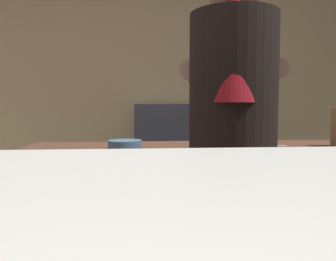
{
  "coord_description": "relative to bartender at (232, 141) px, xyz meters",
  "views": [
    {
      "loc": [
        -0.1,
        -1.2,
        1.11
      ],
      "look_at": [
        -0.07,
        -0.75,
        1.07
      ],
      "focal_mm": 36.69,
      "sensor_mm": 36.0,
      "label": 1
    }
  ],
  "objects": [
    {
      "name": "bartender",
      "position": [
        0.0,
        0.0,
        0.0
      ],
      "size": [
        0.48,
        0.55,
        1.67
      ],
      "rotation": [
        0.0,
        0.0,
        1.33
      ],
      "color": "#30363D",
      "rests_on": "ground"
    },
    {
      "name": "mixing_bowl",
      "position": [
        -0.43,
        0.38,
        -0.06
      ],
      "size": [
        0.17,
        0.17,
        0.05
      ],
      "primitive_type": "cylinder",
      "color": "#466A8D",
      "rests_on": "prep_counter"
    },
    {
      "name": "prep_counter",
      "position": [
        0.09,
        0.46,
        -0.52
      ],
      "size": [
        2.1,
        0.6,
        0.89
      ],
      "primitive_type": "cube",
      "color": "#523324",
      "rests_on": "ground"
    },
    {
      "name": "back_shelf",
      "position": [
        0.07,
        1.81,
        -0.41
      ],
      "size": [
        0.95,
        0.36,
        1.12
      ],
      "primitive_type": "cube",
      "color": "#323741",
      "rests_on": "ground"
    },
    {
      "name": "bottle_hot_sauce",
      "position": [
        0.16,
        1.83,
        0.22
      ],
      "size": [
        0.06,
        0.06,
        0.18
      ],
      "color": "red",
      "rests_on": "back_shelf"
    },
    {
      "name": "wall_back",
      "position": [
        -0.26,
        2.09,
        0.38
      ],
      "size": [
        5.2,
        0.1,
        2.7
      ],
      "primitive_type": "cube",
      "color": "#94815A",
      "rests_on": "ground"
    },
    {
      "name": "bottle_soy",
      "position": [
        0.39,
        1.8,
        0.22
      ],
      "size": [
        0.07,
        0.07,
        0.2
      ],
      "color": "#38519B",
      "rests_on": "back_shelf"
    },
    {
      "name": "chefs_knife",
      "position": [
        0.28,
        0.41,
        -0.08
      ],
      "size": [
        0.24,
        0.05,
        0.01
      ],
      "primitive_type": "cube",
      "rotation": [
        0.0,
        0.0,
        0.08
      ],
      "color": "silver",
      "rests_on": "prep_counter"
    }
  ]
}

